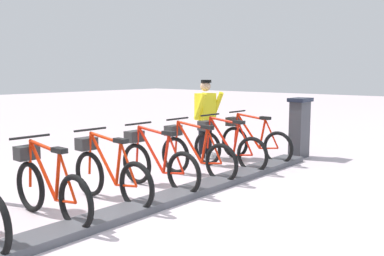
{
  "coord_description": "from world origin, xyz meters",
  "views": [
    {
      "loc": [
        -4.08,
        3.91,
        1.82
      ],
      "look_at": [
        0.5,
        -1.47,
        0.9
      ],
      "focal_mm": 40.19,
      "sensor_mm": 36.0,
      "label": 1
    }
  ],
  "objects_px": {
    "bike_docked_1": "(226,146)",
    "bike_docked_2": "(194,153)",
    "bike_docked_4": "(108,172)",
    "worker_near_rack": "(206,116)",
    "bike_docked_5": "(48,186)",
    "bike_docked_3": "(156,162)",
    "bike_docked_0": "(253,140)",
    "payment_kiosk": "(299,127)"
  },
  "relations": [
    {
      "from": "bike_docked_2",
      "to": "bike_docked_3",
      "type": "xyz_separation_m",
      "value": [
        0.0,
        0.93,
        0.0
      ]
    },
    {
      "from": "bike_docked_3",
      "to": "worker_near_rack",
      "type": "distance_m",
      "value": 2.63
    },
    {
      "from": "bike_docked_1",
      "to": "payment_kiosk",
      "type": "bearing_deg",
      "value": -106.99
    },
    {
      "from": "bike_docked_0",
      "to": "bike_docked_2",
      "type": "distance_m",
      "value": 1.87
    },
    {
      "from": "bike_docked_1",
      "to": "bike_docked_5",
      "type": "bearing_deg",
      "value": 90.0
    },
    {
      "from": "bike_docked_0",
      "to": "bike_docked_3",
      "type": "xyz_separation_m",
      "value": [
        0.0,
        2.8,
        0.0
      ]
    },
    {
      "from": "payment_kiosk",
      "to": "bike_docked_0",
      "type": "xyz_separation_m",
      "value": [
        0.57,
        0.94,
        -0.24
      ]
    },
    {
      "from": "bike_docked_2",
      "to": "worker_near_rack",
      "type": "xyz_separation_m",
      "value": [
        0.93,
        -1.48,
        0.48
      ]
    },
    {
      "from": "payment_kiosk",
      "to": "bike_docked_0",
      "type": "distance_m",
      "value": 1.12
    },
    {
      "from": "bike_docked_5",
      "to": "worker_near_rack",
      "type": "distance_m",
      "value": 4.41
    },
    {
      "from": "bike_docked_4",
      "to": "bike_docked_5",
      "type": "distance_m",
      "value": 0.93
    },
    {
      "from": "bike_docked_1",
      "to": "bike_docked_4",
      "type": "relative_size",
      "value": 1.0
    },
    {
      "from": "bike_docked_4",
      "to": "bike_docked_1",
      "type": "bearing_deg",
      "value": -90.0
    },
    {
      "from": "bike_docked_5",
      "to": "bike_docked_1",
      "type": "bearing_deg",
      "value": -90.0
    },
    {
      "from": "bike_docked_4",
      "to": "worker_near_rack",
      "type": "height_order",
      "value": "worker_near_rack"
    },
    {
      "from": "bike_docked_3",
      "to": "worker_near_rack",
      "type": "bearing_deg",
      "value": -68.96
    },
    {
      "from": "bike_docked_2",
      "to": "bike_docked_5",
      "type": "relative_size",
      "value": 1.0
    },
    {
      "from": "bike_docked_5",
      "to": "payment_kiosk",
      "type": "bearing_deg",
      "value": -95.82
    },
    {
      "from": "bike_docked_4",
      "to": "worker_near_rack",
      "type": "distance_m",
      "value": 3.51
    },
    {
      "from": "bike_docked_3",
      "to": "worker_near_rack",
      "type": "relative_size",
      "value": 1.04
    },
    {
      "from": "bike_docked_4",
      "to": "bike_docked_3",
      "type": "bearing_deg",
      "value": -90.0
    },
    {
      "from": "payment_kiosk",
      "to": "bike_docked_2",
      "type": "height_order",
      "value": "payment_kiosk"
    },
    {
      "from": "payment_kiosk",
      "to": "bike_docked_4",
      "type": "xyz_separation_m",
      "value": [
        0.57,
        4.67,
        -0.24
      ]
    },
    {
      "from": "worker_near_rack",
      "to": "bike_docked_5",
      "type": "bearing_deg",
      "value": 102.24
    },
    {
      "from": "bike_docked_1",
      "to": "bike_docked_2",
      "type": "relative_size",
      "value": 1.0
    },
    {
      "from": "bike_docked_1",
      "to": "worker_near_rack",
      "type": "distance_m",
      "value": 1.18
    },
    {
      "from": "bike_docked_3",
      "to": "bike_docked_5",
      "type": "relative_size",
      "value": 1.0
    },
    {
      "from": "bike_docked_3",
      "to": "worker_near_rack",
      "type": "height_order",
      "value": "worker_near_rack"
    },
    {
      "from": "bike_docked_0",
      "to": "bike_docked_2",
      "type": "bearing_deg",
      "value": 90.0
    },
    {
      "from": "bike_docked_2",
      "to": "bike_docked_4",
      "type": "bearing_deg",
      "value": 90.0
    },
    {
      "from": "bike_docked_1",
      "to": "bike_docked_2",
      "type": "height_order",
      "value": "same"
    },
    {
      "from": "bike_docked_1",
      "to": "worker_near_rack",
      "type": "relative_size",
      "value": 1.04
    },
    {
      "from": "bike_docked_3",
      "to": "bike_docked_5",
      "type": "bearing_deg",
      "value": 90.0
    },
    {
      "from": "bike_docked_2",
      "to": "bike_docked_3",
      "type": "height_order",
      "value": "same"
    },
    {
      "from": "bike_docked_3",
      "to": "bike_docked_4",
      "type": "bearing_deg",
      "value": 90.0
    },
    {
      "from": "bike_docked_1",
      "to": "bike_docked_4",
      "type": "distance_m",
      "value": 2.8
    },
    {
      "from": "bike_docked_3",
      "to": "bike_docked_4",
      "type": "distance_m",
      "value": 0.93
    },
    {
      "from": "payment_kiosk",
      "to": "bike_docked_0",
      "type": "relative_size",
      "value": 0.74
    },
    {
      "from": "bike_docked_2",
      "to": "bike_docked_4",
      "type": "xyz_separation_m",
      "value": [
        0.0,
        1.87,
        0.0
      ]
    },
    {
      "from": "bike_docked_0",
      "to": "bike_docked_4",
      "type": "height_order",
      "value": "same"
    },
    {
      "from": "bike_docked_5",
      "to": "bike_docked_3",
      "type": "bearing_deg",
      "value": -90.0
    },
    {
      "from": "bike_docked_0",
      "to": "bike_docked_5",
      "type": "distance_m",
      "value": 4.67
    }
  ]
}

